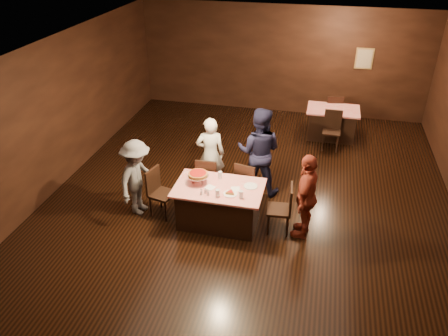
{
  "coord_description": "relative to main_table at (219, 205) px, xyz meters",
  "views": [
    {
      "loc": [
        1.19,
        -7.1,
        4.97
      ],
      "look_at": [
        -0.38,
        -0.39,
        1.0
      ],
      "focal_mm": 35.0,
      "sensor_mm": 36.0,
      "label": 1
    }
  ],
  "objects": [
    {
      "name": "plate_with_slice",
      "position": [
        0.25,
        -0.18,
        0.41
      ],
      "size": [
        0.25,
        0.25,
        0.06
      ],
      "color": "white",
      "rests_on": "main_table"
    },
    {
      "name": "room",
      "position": [
        0.41,
        0.7,
        1.75
      ],
      "size": [
        10.0,
        10.04,
        3.02
      ],
      "color": "black",
      "rests_on": "ground"
    },
    {
      "name": "chair_back_far",
      "position": [
        1.94,
        4.83,
        0.09
      ],
      "size": [
        0.48,
        0.48,
        0.95
      ],
      "primitive_type": "cube",
      "rotation": [
        0.0,
        0.0,
        3.31
      ],
      "color": "black",
      "rests_on": "ground"
    },
    {
      "name": "main_table",
      "position": [
        0.0,
        0.0,
        0.0
      ],
      "size": [
        1.6,
        1.0,
        0.77
      ],
      "primitive_type": "cube",
      "color": "red",
      "rests_on": "ground"
    },
    {
      "name": "back_table",
      "position": [
        1.94,
        4.23,
        0.0
      ],
      "size": [
        1.3,
        0.9,
        0.77
      ],
      "primitive_type": "cube",
      "color": "red",
      "rests_on": "ground"
    },
    {
      "name": "chair_far_right",
      "position": [
        0.4,
        0.75,
        0.09
      ],
      "size": [
        0.5,
        0.5,
        0.95
      ],
      "primitive_type": "cube",
      "rotation": [
        0.0,
        0.0,
        2.91
      ],
      "color": "black",
      "rests_on": "ground"
    },
    {
      "name": "napkin_center",
      "position": [
        0.3,
        0.0,
        0.39
      ],
      "size": [
        0.19,
        0.19,
        0.01
      ],
      "primitive_type": "cube",
      "rotation": [
        0.0,
        0.0,
        0.21
      ],
      "color": "white",
      "rests_on": "main_table"
    },
    {
      "name": "condiments",
      "position": [
        -0.18,
        -0.28,
        0.43
      ],
      "size": [
        0.17,
        0.1,
        0.09
      ],
      "color": "silver",
      "rests_on": "main_table"
    },
    {
      "name": "chair_end_right",
      "position": [
        1.1,
        0.0,
        0.09
      ],
      "size": [
        0.45,
        0.45,
        0.95
      ],
      "primitive_type": "cube",
      "rotation": [
        0.0,
        0.0,
        -1.48
      ],
      "color": "black",
      "rests_on": "ground"
    },
    {
      "name": "chair_far_left",
      "position": [
        -0.4,
        0.75,
        0.09
      ],
      "size": [
        0.43,
        0.43,
        0.95
      ],
      "primitive_type": "cube",
      "rotation": [
        0.0,
        0.0,
        3.16
      ],
      "color": "black",
      "rests_on": "ground"
    },
    {
      "name": "diner_grey_knit",
      "position": [
        -1.57,
        -0.01,
        0.37
      ],
      "size": [
        0.72,
        1.06,
        1.51
      ],
      "primitive_type": "imported",
      "rotation": [
        0.0,
        0.0,
        1.4
      ],
      "color": "slate",
      "rests_on": "ground"
    },
    {
      "name": "diner_navy_hoodie",
      "position": [
        0.52,
        1.23,
        0.54
      ],
      "size": [
        0.92,
        0.73,
        1.84
      ],
      "primitive_type": "imported",
      "rotation": [
        0.0,
        0.0,
        3.11
      ],
      "color": "#171833",
      "rests_on": "ground"
    },
    {
      "name": "glass_front_right",
      "position": [
        0.45,
        -0.25,
        0.46
      ],
      "size": [
        0.08,
        0.08,
        0.14
      ],
      "primitive_type": "cylinder",
      "color": "silver",
      "rests_on": "main_table"
    },
    {
      "name": "napkin_left",
      "position": [
        -0.15,
        -0.05,
        0.39
      ],
      "size": [
        0.21,
        0.21,
        0.01
      ],
      "primitive_type": "cube",
      "rotation": [
        0.0,
        0.0,
        -0.35
      ],
      "color": "white",
      "rests_on": "main_table"
    },
    {
      "name": "pizza_stand",
      "position": [
        -0.4,
        0.05,
        0.57
      ],
      "size": [
        0.38,
        0.38,
        0.22
      ],
      "color": "black",
      "rests_on": "main_table"
    },
    {
      "name": "diner_white_jacket",
      "position": [
        -0.45,
        1.13,
        0.41
      ],
      "size": [
        0.66,
        0.51,
        1.59
      ],
      "primitive_type": "imported",
      "rotation": [
        0.0,
        0.0,
        3.39
      ],
      "color": "silver",
      "rests_on": "ground"
    },
    {
      "name": "diner_red_shirt",
      "position": [
        1.55,
        0.01,
        0.42
      ],
      "size": [
        0.55,
        0.99,
        1.61
      ],
      "primitive_type": "imported",
      "rotation": [
        0.0,
        0.0,
        -1.74
      ],
      "color": "maroon",
      "rests_on": "ground"
    },
    {
      "name": "chair_end_left",
      "position": [
        -1.1,
        0.0,
        0.09
      ],
      "size": [
        0.51,
        0.51,
        0.95
      ],
      "primitive_type": "cube",
      "rotation": [
        0.0,
        0.0,
        1.32
      ],
      "color": "black",
      "rests_on": "ground"
    },
    {
      "name": "plate_empty",
      "position": [
        0.55,
        0.15,
        0.39
      ],
      "size": [
        0.25,
        0.25,
        0.01
      ],
      "primitive_type": "cylinder",
      "color": "white",
      "rests_on": "main_table"
    },
    {
      "name": "glass_back",
      "position": [
        -0.05,
        0.3,
        0.46
      ],
      "size": [
        0.08,
        0.08,
        0.14
      ],
      "primitive_type": "cylinder",
      "color": "silver",
      "rests_on": "main_table"
    },
    {
      "name": "chair_back_near",
      "position": [
        1.94,
        3.53,
        0.09
      ],
      "size": [
        0.43,
        0.43,
        0.95
      ],
      "primitive_type": "cube",
      "rotation": [
        0.0,
        0.0,
        -0.01
      ],
      "color": "black",
      "rests_on": "ground"
    },
    {
      "name": "glass_front_left",
      "position": [
        0.05,
        -0.3,
        0.46
      ],
      "size": [
        0.08,
        0.08,
        0.14
      ],
      "primitive_type": "cylinder",
      "color": "silver",
      "rests_on": "main_table"
    }
  ]
}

